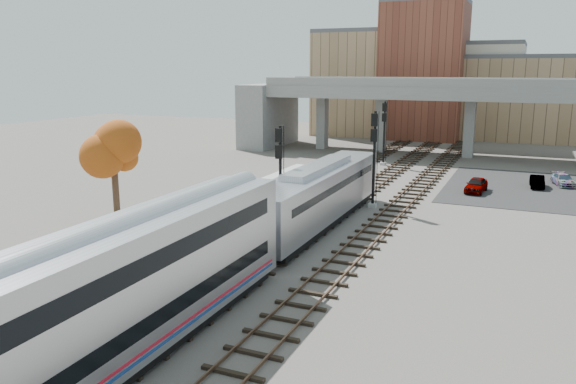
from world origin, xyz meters
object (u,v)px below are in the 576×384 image
Objects in this scene: signal_mast_far at (384,134)px; car_a at (476,185)px; signal_mast_near at (280,179)px; signal_mast_mid at (374,159)px; car_c at (563,180)px; car_b at (537,182)px; tree at (113,152)px; locomotive at (318,194)px; coach at (69,321)px.

signal_mast_far is 15.64m from car_a.
signal_mast_near is 0.93× the size of signal_mast_mid.
car_a is (11.02, 17.31, -2.78)m from signal_mast_near.
car_a reaches higher than car_c.
signal_mast_far reaches higher than car_b.
tree is at bearing -138.60° from car_b.
locomotive is at bearing -106.35° from signal_mast_mid.
car_c is (2.21, 2.01, -0.01)m from car_b.
signal_mast_far is at bearing 101.84° from signal_mast_mid.
car_a is at bearing 57.51° from signal_mast_near.
tree reaches higher than coach.
locomotive is 24.25m from car_b.
coach reaches higher than car_b.
coach is at bearing -97.02° from car_a.
car_c is (18.13, -4.50, -2.94)m from signal_mast_far.
car_a is (6.92, 8.83, -3.11)m from signal_mast_mid.
signal_mast_far is at bearing 92.46° from coach.
signal_mast_near is 2.12× the size of car_b.
signal_mast_far reaches higher than coach.
signal_mast_near is 28.03m from signal_mast_far.
coach is at bearing -111.58° from car_b.
car_a is 6.46m from car_b.
car_c is (7.11, 6.22, -0.11)m from car_a.
tree is 1.90× the size of car_a.
signal_mast_mid is 2.04× the size of car_c.
locomotive is 2.72× the size of signal_mast_near.
tree is 37.00m from car_b.
car_a is 1.02× the size of car_c.
locomotive is 27.17m from car_c.
signal_mast_far reaches higher than signal_mast_near.
coach is 6.80× the size of car_c.
signal_mast_mid is 11.64m from car_a.
locomotive is 2.70× the size of signal_mast_far.
coach is 3.57× the size of signal_mast_near.
signal_mast_mid is 19.20m from tree.
tree reaches higher than car_b.
signal_mast_near is 20.71m from car_a.
signal_mast_mid reaches higher than car_b.
coach reaches higher than car_c.
signal_mast_far is 0.99× the size of tree.
signal_mast_mid is at bearing 64.20° from signal_mast_near.
tree is at bearing -149.96° from car_c.
tree is at bearing -156.34° from signal_mast_near.
signal_mast_far is 17.45m from car_b.
car_b is at bearing 46.79° from car_a.
coach is at bearing -124.53° from car_c.
locomotive is at bearing 26.54° from tree.
car_b is at bearing 47.80° from signal_mast_mid.
signal_mast_mid is at bearing 73.65° from locomotive.
signal_mast_mid reaches higher than coach.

